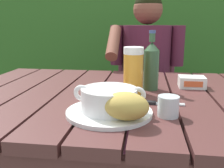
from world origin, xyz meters
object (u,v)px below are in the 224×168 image
object	(u,v)px
person_eating	(145,72)
beer_bottle	(151,65)
serving_plate	(109,112)
water_glass_small	(168,106)
butter_tub	(192,82)
beer_glass	(133,70)
table_knife	(155,103)
bread_roll	(126,106)
soup_bowl	(109,99)
chair_near_diner	(145,99)

from	to	relation	value
person_eating	beer_bottle	xyz separation A→B (m)	(0.02, -0.63, 0.15)
serving_plate	water_glass_small	distance (m)	0.18
beer_bottle	butter_tub	distance (m)	0.20
butter_tub	beer_glass	bearing A→B (deg)	-153.22
table_knife	person_eating	bearing A→B (deg)	92.52
butter_tub	beer_bottle	bearing A→B (deg)	-162.09
water_glass_small	person_eating	bearing A→B (deg)	94.31
table_knife	beer_glass	bearing A→B (deg)	122.02
bread_roll	table_knife	xyz separation A→B (m)	(0.09, 0.18, -0.05)
butter_tub	table_knife	world-z (taller)	butter_tub
person_eating	beer_glass	bearing A→B (deg)	-93.81
person_eating	serving_plate	size ratio (longest dim) A/B	4.71
soup_bowl	table_knife	bearing A→B (deg)	38.69
soup_bowl	bread_roll	bearing A→B (deg)	-49.40
serving_plate	butter_tub	bearing A→B (deg)	50.63
soup_bowl	butter_tub	xyz separation A→B (m)	(0.30, 0.37, -0.02)
person_eating	butter_tub	bearing A→B (deg)	-70.93
serving_plate	soup_bowl	xyz separation A→B (m)	(0.00, 0.00, 0.04)
serving_plate	soup_bowl	world-z (taller)	soup_bowl
butter_tub	soup_bowl	bearing A→B (deg)	-129.37
beer_glass	table_knife	xyz separation A→B (m)	(0.08, -0.13, -0.09)
table_knife	butter_tub	bearing A→B (deg)	57.73
beer_glass	bread_roll	bearing A→B (deg)	-90.51
person_eating	beer_bottle	size ratio (longest dim) A/B	5.10
beer_glass	chair_near_diner	bearing A→B (deg)	86.86
table_knife	chair_near_diner	bearing A→B (deg)	91.87
bread_roll	butter_tub	xyz separation A→B (m)	(0.25, 0.44, -0.03)
soup_bowl	table_knife	size ratio (longest dim) A/B	1.35
chair_near_diner	person_eating	size ratio (longest dim) A/B	0.81
beer_bottle	butter_tub	bearing A→B (deg)	17.91
person_eating	table_knife	distance (m)	0.84
water_glass_small	butter_tub	size ratio (longest dim) A/B	0.58
person_eating	soup_bowl	xyz separation A→B (m)	(-0.11, -0.95, 0.10)
person_eating	table_knife	xyz separation A→B (m)	(0.04, -0.83, 0.05)
serving_plate	water_glass_small	size ratio (longest dim) A/B	4.15
bread_roll	soup_bowl	bearing A→B (deg)	130.60
serving_plate	beer_glass	size ratio (longest dim) A/B	1.45
chair_near_diner	water_glass_small	distance (m)	1.19
bread_roll	water_glass_small	bearing A→B (deg)	30.04
water_glass_small	butter_tub	bearing A→B (deg)	70.72
bread_roll	water_glass_small	size ratio (longest dim) A/B	2.29
person_eating	water_glass_small	distance (m)	0.95
water_glass_small	butter_tub	xyz separation A→B (m)	(0.13, 0.37, -0.01)
chair_near_diner	table_knife	xyz separation A→B (m)	(0.03, -1.04, 0.30)
soup_bowl	bread_roll	size ratio (longest dim) A/B	1.51
beer_bottle	serving_plate	bearing A→B (deg)	-112.22
bread_roll	table_knife	bearing A→B (deg)	64.27
beer_glass	butter_tub	world-z (taller)	beer_glass
beer_bottle	water_glass_small	distance (m)	0.32
person_eating	beer_glass	world-z (taller)	person_eating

